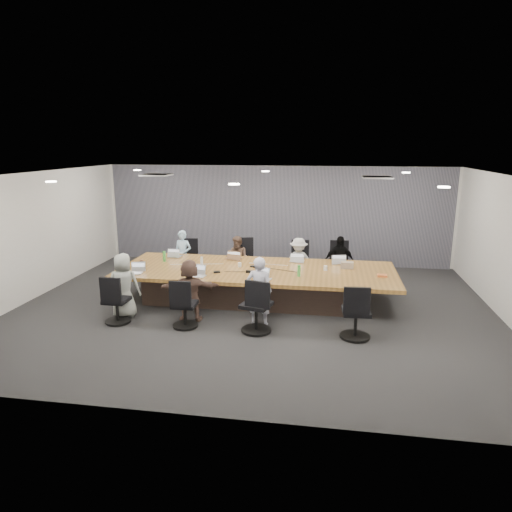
# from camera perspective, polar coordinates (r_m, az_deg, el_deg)

# --- Properties ---
(floor) EXTENTS (10.00, 8.00, 0.00)m
(floor) POSITION_cam_1_polar(r_m,az_deg,el_deg) (9.75, -0.38, -6.56)
(floor) COLOR #28292A
(floor) RESTS_ON ground
(ceiling) EXTENTS (10.00, 8.00, 0.00)m
(ceiling) POSITION_cam_1_polar(r_m,az_deg,el_deg) (9.16, -0.41, 10.09)
(ceiling) COLOR white
(ceiling) RESTS_ON wall_back
(wall_back) EXTENTS (10.00, 0.00, 2.80)m
(wall_back) POSITION_cam_1_polar(r_m,az_deg,el_deg) (13.25, 2.49, 5.15)
(wall_back) COLOR silver
(wall_back) RESTS_ON ground
(wall_front) EXTENTS (10.00, 0.00, 2.80)m
(wall_front) POSITION_cam_1_polar(r_m,az_deg,el_deg) (5.60, -7.25, -7.15)
(wall_front) COLOR silver
(wall_front) RESTS_ON ground
(wall_left) EXTENTS (0.00, 8.00, 2.80)m
(wall_left) POSITION_cam_1_polar(r_m,az_deg,el_deg) (11.30, -26.28, 2.21)
(wall_left) COLOR silver
(wall_left) RESTS_ON ground
(curtain) EXTENTS (9.80, 0.04, 2.80)m
(curtain) POSITION_cam_1_polar(r_m,az_deg,el_deg) (13.17, 2.45, 5.10)
(curtain) COLOR slate
(curtain) RESTS_ON ground
(conference_table) EXTENTS (6.00, 2.20, 0.74)m
(conference_table) POSITION_cam_1_polar(r_m,az_deg,el_deg) (10.09, 0.09, -3.45)
(conference_table) COLOR #3C2C25
(conference_table) RESTS_ON ground
(chair_0) EXTENTS (0.56, 0.56, 0.73)m
(chair_0) POSITION_cam_1_polar(r_m,az_deg,el_deg) (12.17, -8.56, -0.76)
(chair_0) COLOR black
(chair_0) RESTS_ON ground
(chair_1) EXTENTS (0.70, 0.70, 0.86)m
(chair_1) POSITION_cam_1_polar(r_m,az_deg,el_deg) (11.80, -1.87, -0.75)
(chair_1) COLOR black
(chair_1) RESTS_ON ground
(chair_2) EXTENTS (0.56, 0.56, 0.83)m
(chair_2) POSITION_cam_1_polar(r_m,az_deg,el_deg) (11.62, 5.44, -1.10)
(chair_2) COLOR black
(chair_2) RESTS_ON ground
(chair_3) EXTENTS (0.61, 0.61, 0.86)m
(chair_3) POSITION_cam_1_polar(r_m,az_deg,el_deg) (11.60, 10.26, -1.21)
(chair_3) COLOR black
(chair_3) RESTS_ON ground
(chair_4) EXTENTS (0.54, 0.54, 0.77)m
(chair_4) POSITION_cam_1_polar(r_m,az_deg,el_deg) (9.28, -17.01, -5.76)
(chair_4) COLOR black
(chair_4) RESTS_ON ground
(chair_5) EXTENTS (0.52, 0.52, 0.75)m
(chair_5) POSITION_cam_1_polar(r_m,az_deg,el_deg) (8.78, -8.89, -6.47)
(chair_5) COLOR black
(chair_5) RESTS_ON ground
(chair_6) EXTENTS (0.72, 0.72, 0.88)m
(chair_6) POSITION_cam_1_polar(r_m,az_deg,el_deg) (8.45, 0.03, -6.67)
(chair_6) COLOR black
(chair_6) RESTS_ON ground
(chair_7) EXTENTS (0.60, 0.60, 0.84)m
(chair_7) POSITION_cam_1_polar(r_m,az_deg,el_deg) (8.38, 12.38, -7.32)
(chair_7) COLOR black
(chair_7) RESTS_ON ground
(person_0) EXTENTS (0.50, 0.36, 1.27)m
(person_0) POSITION_cam_1_polar(r_m,az_deg,el_deg) (11.78, -9.12, 0.10)
(person_0) COLOR #A3CBE9
(person_0) RESTS_ON ground
(laptop_0) EXTENTS (0.31, 0.22, 0.02)m
(laptop_0) POSITION_cam_1_polar(r_m,az_deg,el_deg) (11.25, -10.01, 0.01)
(laptop_0) COLOR #B2B2B7
(laptop_0) RESTS_ON conference_table
(person_1) EXTENTS (0.65, 0.55, 1.17)m
(person_1) POSITION_cam_1_polar(r_m,az_deg,el_deg) (11.43, -2.21, -0.41)
(person_1) COLOR brown
(person_1) RESTS_ON ground
(laptop_1) EXTENTS (0.40, 0.32, 0.02)m
(laptop_1) POSITION_cam_1_polar(r_m,az_deg,el_deg) (10.87, -2.78, -0.29)
(laptop_1) COLOR #8C6647
(laptop_1) RESTS_ON conference_table
(person_2) EXTENTS (0.78, 0.48, 1.18)m
(person_2) POSITION_cam_1_polar(r_m,az_deg,el_deg) (11.24, 5.34, -0.70)
(person_2) COLOR #ABACAB
(person_2) RESTS_ON ground
(laptop_2) EXTENTS (0.33, 0.24, 0.02)m
(laptop_2) POSITION_cam_1_polar(r_m,az_deg,el_deg) (10.67, 5.15, -0.60)
(laptop_2) COLOR #B2B2B7
(laptop_2) RESTS_ON conference_table
(person_3) EXTENTS (0.79, 0.46, 1.26)m
(person_3) POSITION_cam_1_polar(r_m,az_deg,el_deg) (11.21, 10.33, -0.69)
(person_3) COLOR black
(person_3) RESTS_ON ground
(laptop_3) EXTENTS (0.35, 0.26, 0.02)m
(laptop_3) POSITION_cam_1_polar(r_m,az_deg,el_deg) (10.65, 10.40, -0.80)
(laptop_3) COLOR #B2B2B7
(laptop_3) RESTS_ON conference_table
(person_4) EXTENTS (0.69, 0.50, 1.31)m
(person_4) POSITION_cam_1_polar(r_m,az_deg,el_deg) (9.49, -16.20, -3.54)
(person_4) COLOR gray
(person_4) RESTS_ON ground
(laptop_4) EXTENTS (0.33, 0.25, 0.02)m
(laptop_4) POSITION_cam_1_polar(r_m,az_deg,el_deg) (9.94, -14.91, -2.09)
(laptop_4) COLOR #B2B2B7
(laptop_4) RESTS_ON conference_table
(person_5) EXTENTS (1.21, 0.64, 1.24)m
(person_5) POSITION_cam_1_polar(r_m,az_deg,el_deg) (9.01, -8.27, -4.26)
(person_5) COLOR brown
(person_5) RESTS_ON ground
(laptop_5) EXTENTS (0.34, 0.26, 0.02)m
(laptop_5) POSITION_cam_1_polar(r_m,az_deg,el_deg) (9.48, -7.31, -2.51)
(laptop_5) COLOR #B2B2B7
(laptop_5) RESTS_ON conference_table
(person_6) EXTENTS (0.50, 0.33, 1.35)m
(person_6) POSITION_cam_1_polar(r_m,az_deg,el_deg) (8.69, 0.40, -4.41)
(person_6) COLOR #B0AFC6
(person_6) RESTS_ON ground
(laptop_6) EXTENTS (0.35, 0.28, 0.02)m
(laptop_6) POSITION_cam_1_polar(r_m,az_deg,el_deg) (9.19, 0.92, -2.91)
(laptop_6) COLOR #B2B2B7
(laptop_6) RESTS_ON conference_table
(bottle_green_left) EXTENTS (0.09, 0.09, 0.24)m
(bottle_green_left) POSITION_cam_1_polar(r_m,az_deg,el_deg) (10.79, -11.39, -0.04)
(bottle_green_left) COLOR green
(bottle_green_left) RESTS_ON conference_table
(bottle_green_right) EXTENTS (0.07, 0.07, 0.24)m
(bottle_green_right) POSITION_cam_1_polar(r_m,az_deg,el_deg) (9.43, 5.39, -1.85)
(bottle_green_right) COLOR green
(bottle_green_right) RESTS_ON conference_table
(bottle_clear) EXTENTS (0.07, 0.07, 0.20)m
(bottle_clear) POSITION_cam_1_polar(r_m,az_deg,el_deg) (10.28, -6.81, -0.67)
(bottle_clear) COLOR silver
(bottle_clear) RESTS_ON conference_table
(cup_white_far) EXTENTS (0.10, 0.10, 0.10)m
(cup_white_far) POSITION_cam_1_polar(r_m,az_deg,el_deg) (10.13, -2.05, -1.10)
(cup_white_far) COLOR white
(cup_white_far) RESTS_ON conference_table
(cup_white_near) EXTENTS (0.10, 0.10, 0.10)m
(cup_white_near) POSITION_cam_1_polar(r_m,az_deg,el_deg) (9.96, 8.69, -1.50)
(cup_white_near) COLOR white
(cup_white_near) RESTS_ON conference_table
(mug_brown) EXTENTS (0.10, 0.10, 0.10)m
(mug_brown) POSITION_cam_1_polar(r_m,az_deg,el_deg) (10.68, -14.12, -0.73)
(mug_brown) COLOR brown
(mug_brown) RESTS_ON conference_table
(mic_left) EXTENTS (0.17, 0.14, 0.03)m
(mic_left) POSITION_cam_1_polar(r_m,az_deg,el_deg) (9.72, -4.92, -2.00)
(mic_left) COLOR black
(mic_left) RESTS_ON conference_table
(mic_right) EXTENTS (0.16, 0.13, 0.03)m
(mic_right) POSITION_cam_1_polar(r_m,az_deg,el_deg) (10.12, -0.33, -1.32)
(mic_right) COLOR black
(mic_right) RESTS_ON conference_table
(stapler) EXTENTS (0.16, 0.07, 0.06)m
(stapler) POSITION_cam_1_polar(r_m,az_deg,el_deg) (9.65, -0.81, -1.97)
(stapler) COLOR black
(stapler) RESTS_ON conference_table
(canvas_bag) EXTENTS (0.27, 0.17, 0.14)m
(canvas_bag) POSITION_cam_1_polar(r_m,az_deg,el_deg) (10.20, 11.31, -1.12)
(canvas_bag) COLOR gray
(canvas_bag) RESTS_ON conference_table
(snack_packet) EXTENTS (0.20, 0.14, 0.04)m
(snack_packet) POSITION_cam_1_polar(r_m,az_deg,el_deg) (9.74, 15.49, -2.38)
(snack_packet) COLOR #C85F2A
(snack_packet) RESTS_ON conference_table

